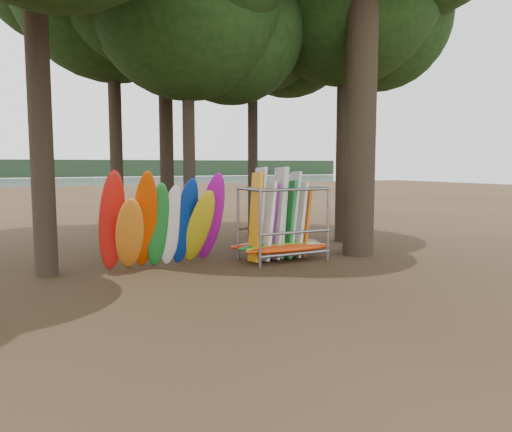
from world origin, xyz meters
name	(u,v)px	position (x,y,z in m)	size (l,w,h in m)	color
ground	(264,272)	(0.00, 0.00, 0.00)	(120.00, 120.00, 0.00)	#47331E
lake	(56,186)	(0.00, 60.00, 0.00)	(160.00, 160.00, 0.00)	gray
far_shore	(34,169)	(0.00, 110.00, 2.00)	(160.00, 4.00, 4.00)	black
oak_3	(253,3)	(2.76, 6.21, 9.27)	(8.04, 8.04, 12.78)	black
oak_5	(187,3)	(-0.97, 3.31, 7.94)	(6.89, 6.89, 10.96)	black
kayak_row	(166,224)	(-2.22, 1.79, 1.26)	(3.72, 2.16, 2.96)	red
storage_rack	(282,226)	(1.37, 1.40, 1.06)	(3.18, 1.52, 2.90)	gray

